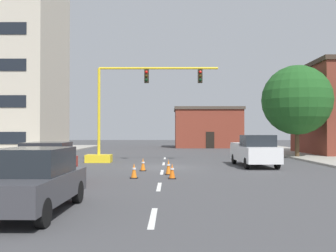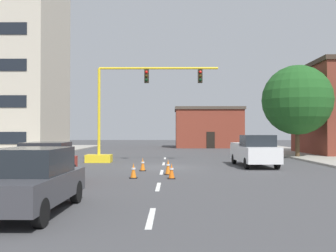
# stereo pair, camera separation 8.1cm
# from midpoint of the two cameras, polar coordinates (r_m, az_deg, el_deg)

# --- Properties ---
(ground_plane) EXTENTS (160.00, 160.00, 0.00)m
(ground_plane) POSITION_cam_midpoint_polar(r_m,az_deg,el_deg) (23.87, -0.67, -6.12)
(ground_plane) COLOR #424244
(sidewalk_left) EXTENTS (6.00, 56.00, 0.14)m
(sidewalk_left) POSITION_cam_midpoint_polar(r_m,az_deg,el_deg) (34.73, -23.12, -4.29)
(sidewalk_left) COLOR #9E998E
(sidewalk_left) RESTS_ON ground_plane
(sidewalk_right) EXTENTS (6.00, 56.00, 0.14)m
(sidewalk_right) POSITION_cam_midpoint_polar(r_m,az_deg,el_deg) (34.36, 22.61, -4.33)
(sidewalk_right) COLOR #9E998E
(sidewalk_right) RESTS_ON ground_plane
(lane_stripe_seg_0) EXTENTS (0.16, 2.40, 0.01)m
(lane_stripe_seg_0) POSITION_cam_midpoint_polar(r_m,az_deg,el_deg) (10.02, -2.31, -13.40)
(lane_stripe_seg_0) COLOR silver
(lane_stripe_seg_0) RESTS_ON ground_plane
(lane_stripe_seg_1) EXTENTS (0.16, 2.40, 0.01)m
(lane_stripe_seg_1) POSITION_cam_midpoint_polar(r_m,az_deg,el_deg) (15.43, -1.31, -8.98)
(lane_stripe_seg_1) COLOR silver
(lane_stripe_seg_1) RESTS_ON ground_plane
(lane_stripe_seg_2) EXTENTS (0.16, 2.40, 0.01)m
(lane_stripe_seg_2) POSITION_cam_midpoint_polar(r_m,az_deg,el_deg) (20.89, -0.84, -6.85)
(lane_stripe_seg_2) COLOR silver
(lane_stripe_seg_2) RESTS_ON ground_plane
(lane_stripe_seg_3) EXTENTS (0.16, 2.40, 0.01)m
(lane_stripe_seg_3) POSITION_cam_midpoint_polar(r_m,az_deg,el_deg) (26.36, -0.56, -5.61)
(lane_stripe_seg_3) COLOR silver
(lane_stripe_seg_3) RESTS_ON ground_plane
(lane_stripe_seg_4) EXTENTS (0.16, 2.40, 0.01)m
(lane_stripe_seg_4) POSITION_cam_midpoint_polar(r_m,az_deg,el_deg) (31.85, -0.38, -4.80)
(lane_stripe_seg_4) COLOR silver
(lane_stripe_seg_4) RESTS_ON ground_plane
(building_brick_center) EXTENTS (9.40, 7.41, 5.60)m
(building_brick_center) POSITION_cam_midpoint_polar(r_m,az_deg,el_deg) (54.72, 6.00, -0.22)
(building_brick_center) COLOR brown
(building_brick_center) RESTS_ON ground_plane
(traffic_signal_gantry) EXTENTS (9.44, 1.20, 6.83)m
(traffic_signal_gantry) POSITION_cam_midpoint_polar(r_m,az_deg,el_deg) (27.76, -7.63, -0.69)
(traffic_signal_gantry) COLOR yellow
(traffic_signal_gantry) RESTS_ON ground_plane
(tree_right_mid) EXTENTS (5.82, 5.82, 7.76)m
(tree_right_mid) POSITION_cam_midpoint_polar(r_m,az_deg,el_deg) (33.92, 18.67, 3.66)
(tree_right_mid) COLOR #4C3823
(tree_right_mid) RESTS_ON ground_plane
(pickup_truck_white) EXTENTS (2.19, 5.47, 1.99)m
(pickup_truck_white) POSITION_cam_midpoint_polar(r_m,az_deg,el_deg) (24.89, 12.76, -3.63)
(pickup_truck_white) COLOR white
(pickup_truck_white) RESTS_ON ground_plane
(sedan_red_near_left) EXTENTS (2.15, 4.62, 1.74)m
(sedan_red_near_left) POSITION_cam_midpoint_polar(r_m,az_deg,el_deg) (16.99, -17.49, -5.19)
(sedan_red_near_left) COLOR #B21E19
(sedan_red_near_left) RESTS_ON ground_plane
(sedan_dark_gray_mid_left) EXTENTS (1.93, 4.53, 1.74)m
(sedan_dark_gray_mid_left) POSITION_cam_midpoint_polar(r_m,az_deg,el_deg) (11.02, -19.46, -7.54)
(sedan_dark_gray_mid_left) COLOR #3D3D42
(sedan_dark_gray_mid_left) RESTS_ON ground_plane
(traffic_cone_roadside_a) EXTENTS (0.36, 0.36, 0.72)m
(traffic_cone_roadside_a) POSITION_cam_midpoint_polar(r_m,az_deg,el_deg) (17.95, 0.66, -6.71)
(traffic_cone_roadside_a) COLOR black
(traffic_cone_roadside_a) RESTS_ON ground_plane
(traffic_cone_roadside_b) EXTENTS (0.36, 0.36, 0.79)m
(traffic_cone_roadside_b) POSITION_cam_midpoint_polar(r_m,az_deg,el_deg) (19.64, 0.13, -6.12)
(traffic_cone_roadside_b) COLOR black
(traffic_cone_roadside_b) RESTS_ON ground_plane
(traffic_cone_roadside_c) EXTENTS (0.36, 0.36, 0.72)m
(traffic_cone_roadside_c) POSITION_cam_midpoint_polar(r_m,az_deg,el_deg) (18.19, -5.02, -6.64)
(traffic_cone_roadside_c) COLOR black
(traffic_cone_roadside_c) RESTS_ON ground_plane
(traffic_cone_roadside_d) EXTENTS (0.36, 0.36, 0.74)m
(traffic_cone_roadside_d) POSITION_cam_midpoint_polar(r_m,az_deg,el_deg) (21.60, -3.66, -5.70)
(traffic_cone_roadside_d) COLOR black
(traffic_cone_roadside_d) RESTS_ON ground_plane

